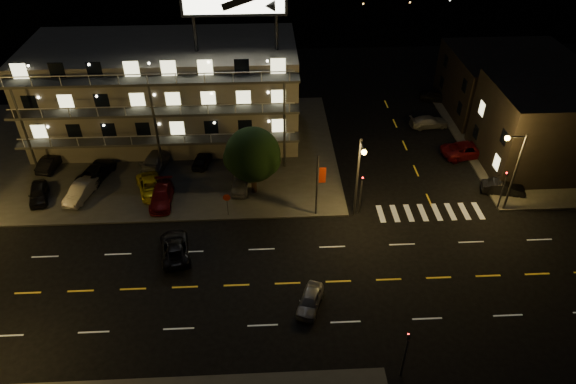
{
  "coord_description": "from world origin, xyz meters",
  "views": [
    {
      "loc": [
        0.62,
        -27.96,
        29.7
      ],
      "look_at": [
        2.44,
        8.0,
        2.98
      ],
      "focal_mm": 32.0,
      "sensor_mm": 36.0,
      "label": 1
    }
  ],
  "objects_px": {
    "tree": "(252,156)",
    "side_car_0": "(503,187)",
    "lot_car_7": "(158,157)",
    "lot_car_2": "(150,186)",
    "road_car_east": "(310,300)",
    "lot_car_4": "(240,183)",
    "road_car_west": "(175,248)"
  },
  "relations": [
    {
      "from": "road_car_east",
      "to": "side_car_0",
      "type": "bearing_deg",
      "value": 53.38
    },
    {
      "from": "lot_car_2",
      "to": "road_car_west",
      "type": "bearing_deg",
      "value": -87.63
    },
    {
      "from": "lot_car_2",
      "to": "road_car_east",
      "type": "xyz_separation_m",
      "value": [
        14.14,
        -14.83,
        -0.19
      ]
    },
    {
      "from": "road_car_east",
      "to": "lot_car_2",
      "type": "bearing_deg",
      "value": 153.41
    },
    {
      "from": "tree",
      "to": "side_car_0",
      "type": "height_order",
      "value": "tree"
    },
    {
      "from": "lot_car_7",
      "to": "side_car_0",
      "type": "xyz_separation_m",
      "value": [
        33.92,
        -6.71,
        -0.25
      ]
    },
    {
      "from": "lot_car_7",
      "to": "tree",
      "type": "bearing_deg",
      "value": 165.96
    },
    {
      "from": "side_car_0",
      "to": "lot_car_4",
      "type": "bearing_deg",
      "value": 99.22
    },
    {
      "from": "lot_car_4",
      "to": "road_car_east",
      "type": "bearing_deg",
      "value": -66.0
    },
    {
      "from": "road_car_west",
      "to": "road_car_east",
      "type": "bearing_deg",
      "value": 139.17
    },
    {
      "from": "tree",
      "to": "side_car_0",
      "type": "xyz_separation_m",
      "value": [
        24.01,
        -1.32,
        -3.51
      ]
    },
    {
      "from": "side_car_0",
      "to": "road_car_west",
      "type": "height_order",
      "value": "road_car_west"
    },
    {
      "from": "lot_car_4",
      "to": "side_car_0",
      "type": "distance_m",
      "value": 25.38
    },
    {
      "from": "lot_car_7",
      "to": "road_car_east",
      "type": "bearing_deg",
      "value": 139.94
    },
    {
      "from": "tree",
      "to": "lot_car_4",
      "type": "height_order",
      "value": "tree"
    },
    {
      "from": "road_car_east",
      "to": "road_car_west",
      "type": "bearing_deg",
      "value": 169.88
    },
    {
      "from": "side_car_0",
      "to": "road_car_east",
      "type": "bearing_deg",
      "value": 136.86
    },
    {
      "from": "lot_car_7",
      "to": "lot_car_2",
      "type": "bearing_deg",
      "value": 104.52
    },
    {
      "from": "side_car_0",
      "to": "road_car_west",
      "type": "relative_size",
      "value": 0.82
    },
    {
      "from": "tree",
      "to": "lot_car_4",
      "type": "distance_m",
      "value": 3.63
    },
    {
      "from": "lot_car_4",
      "to": "road_car_west",
      "type": "bearing_deg",
      "value": -116.92
    },
    {
      "from": "side_car_0",
      "to": "road_car_west",
      "type": "distance_m",
      "value": 31.29
    },
    {
      "from": "tree",
      "to": "lot_car_2",
      "type": "height_order",
      "value": "tree"
    },
    {
      "from": "tree",
      "to": "side_car_0",
      "type": "relative_size",
      "value": 1.68
    },
    {
      "from": "lot_car_2",
      "to": "side_car_0",
      "type": "xyz_separation_m",
      "value": [
        33.92,
        -1.69,
        -0.13
      ]
    },
    {
      "from": "tree",
      "to": "lot_car_4",
      "type": "xyz_separation_m",
      "value": [
        -1.3,
        0.47,
        -3.35
      ]
    },
    {
      "from": "side_car_0",
      "to": "road_car_east",
      "type": "xyz_separation_m",
      "value": [
        -19.78,
        -13.14,
        -0.05
      ]
    },
    {
      "from": "lot_car_4",
      "to": "road_car_west",
      "type": "distance_m",
      "value": 10.19
    },
    {
      "from": "tree",
      "to": "road_car_west",
      "type": "xyz_separation_m",
      "value": [
        -6.49,
        -8.3,
        -3.49
      ]
    },
    {
      "from": "tree",
      "to": "lot_car_2",
      "type": "xyz_separation_m",
      "value": [
        -9.91,
        0.37,
        -3.38
      ]
    },
    {
      "from": "side_car_0",
      "to": "road_car_west",
      "type": "bearing_deg",
      "value": 116.15
    },
    {
      "from": "road_car_east",
      "to": "tree",
      "type": "bearing_deg",
      "value": 126.08
    }
  ]
}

